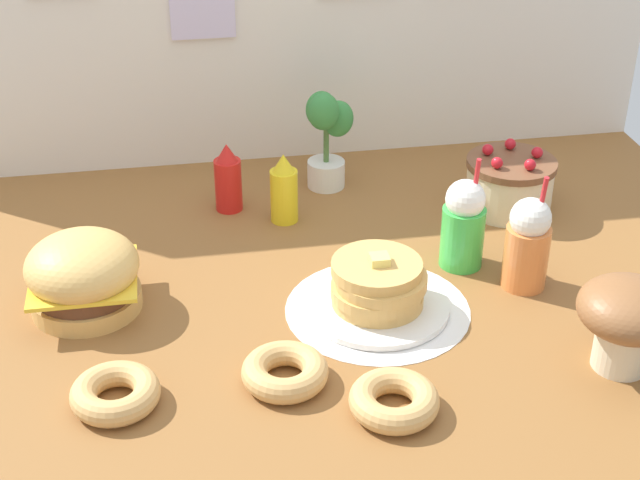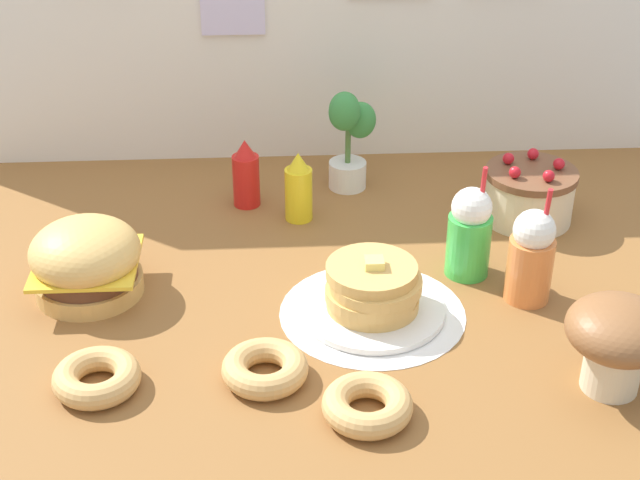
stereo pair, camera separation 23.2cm
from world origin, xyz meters
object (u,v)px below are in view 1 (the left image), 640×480
(mushroom_stool, at_px, (628,316))
(pancake_stack, at_px, (378,289))
(layer_cake, at_px, (509,184))
(donut_pink_glaze, at_px, (115,393))
(potted_plant, at_px, (327,135))
(ketchup_bottle, at_px, (228,179))
(mustard_bottle, at_px, (284,190))
(donut_vanilla, at_px, (394,400))
(orange_float_cup, at_px, (527,244))
(cream_soda_cup, at_px, (463,224))
(donut_chocolate, at_px, (285,371))
(burger, at_px, (83,275))

(mushroom_stool, bearing_deg, pancake_stack, 147.79)
(pancake_stack, bearing_deg, layer_cake, 42.44)
(donut_pink_glaze, height_order, potted_plant, potted_plant)
(pancake_stack, bearing_deg, donut_pink_glaze, -158.30)
(ketchup_bottle, distance_m, mushroom_stool, 1.18)
(layer_cake, height_order, donut_pink_glaze, layer_cake)
(mustard_bottle, relative_size, potted_plant, 0.66)
(mustard_bottle, bearing_deg, pancake_stack, -71.84)
(layer_cake, bearing_deg, donut_vanilla, -123.36)
(potted_plant, xyz_separation_m, mushroom_stool, (0.48, -0.98, -0.03))
(mustard_bottle, relative_size, orange_float_cup, 0.67)
(layer_cake, relative_size, mustard_bottle, 1.25)
(cream_soda_cup, bearing_deg, potted_plant, 117.66)
(cream_soda_cup, distance_m, donut_pink_glaze, 0.98)
(donut_chocolate, height_order, mushroom_stool, mushroom_stool)
(donut_pink_glaze, height_order, mushroom_stool, mushroom_stool)
(orange_float_cup, bearing_deg, pancake_stack, -172.79)
(donut_pink_glaze, relative_size, donut_vanilla, 1.00)
(pancake_stack, xyz_separation_m, donut_pink_glaze, (-0.62, -0.25, -0.03))
(burger, relative_size, potted_plant, 0.87)
(cream_soda_cup, distance_m, potted_plant, 0.57)
(burger, height_order, mustard_bottle, mustard_bottle)
(pancake_stack, relative_size, layer_cake, 1.36)
(ketchup_bottle, bearing_deg, donut_chocolate, -86.60)
(pancake_stack, distance_m, cream_soda_cup, 0.32)
(layer_cake, relative_size, orange_float_cup, 0.83)
(donut_chocolate, bearing_deg, layer_cake, 42.39)
(mustard_bottle, relative_size, mushroom_stool, 0.91)
(ketchup_bottle, bearing_deg, cream_soda_cup, -35.66)
(layer_cake, relative_size, mushroom_stool, 1.13)
(burger, distance_m, pancake_stack, 0.71)
(mushroom_stool, bearing_deg, donut_vanilla, -173.02)
(donut_pink_glaze, distance_m, donut_chocolate, 0.36)
(mustard_bottle, xyz_separation_m, donut_chocolate, (-0.10, -0.72, -0.06))
(donut_chocolate, bearing_deg, mustard_bottle, 82.13)
(pancake_stack, distance_m, ketchup_bottle, 0.66)
(donut_chocolate, height_order, donut_vanilla, same)
(burger, relative_size, ketchup_bottle, 1.33)
(burger, bearing_deg, cream_soda_cup, 2.29)
(mushroom_stool, bearing_deg, donut_pink_glaze, 177.04)
(potted_plant, bearing_deg, mushroom_stool, -63.66)
(cream_soda_cup, bearing_deg, orange_float_cup, -44.01)
(cream_soda_cup, height_order, donut_chocolate, cream_soda_cup)
(pancake_stack, bearing_deg, donut_chocolate, -137.71)
(pancake_stack, height_order, mushroom_stool, mushroom_stool)
(burger, bearing_deg, donut_chocolate, -40.32)
(ketchup_bottle, bearing_deg, donut_vanilla, -74.75)
(pancake_stack, bearing_deg, potted_plant, 90.26)
(mustard_bottle, distance_m, donut_chocolate, 0.73)
(layer_cake, distance_m, mushroom_stool, 0.75)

